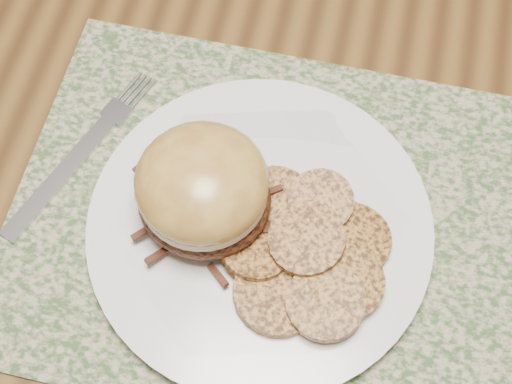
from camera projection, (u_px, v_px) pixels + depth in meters
ground at (274, 366)px, 1.28m from camera, size 3.50×3.50×0.00m
dining_table at (291, 215)px, 0.68m from camera, size 1.50×0.90×0.75m
placemat at (285, 224)px, 0.58m from camera, size 0.45×0.33×0.00m
dinner_plate at (260, 227)px, 0.57m from camera, size 0.26×0.26×0.02m
pork_sandwich at (203, 190)px, 0.53m from camera, size 0.11×0.10×0.08m
roasted_potatoes at (306, 252)px, 0.54m from camera, size 0.15×0.16×0.03m
fork at (82, 152)px, 0.61m from camera, size 0.08×0.18×0.00m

